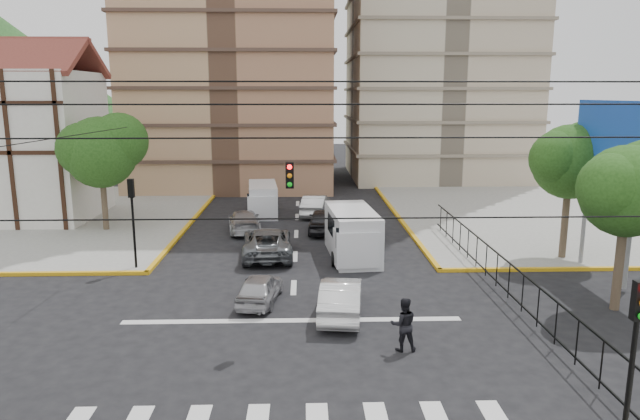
{
  "coord_description": "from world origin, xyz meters",
  "views": [
    {
      "loc": [
        0.47,
        -19.39,
        8.53
      ],
      "look_at": [
        1.12,
        2.81,
        4.0
      ],
      "focal_mm": 32.0,
      "sensor_mm": 36.0,
      "label": 1
    }
  ],
  "objects_px": {
    "van_right_lane": "(353,235)",
    "van_left_lane": "(263,200)",
    "car_silver_front_left": "(260,288)",
    "car_white_front_right": "(341,297)",
    "traffic_light_nw": "(132,208)",
    "traffic_light_se": "(634,343)",
    "pedestrian_crosswalk": "(404,324)"
  },
  "relations": [
    {
      "from": "van_right_lane",
      "to": "van_left_lane",
      "type": "distance_m",
      "value": 12.44
    },
    {
      "from": "van_right_lane",
      "to": "van_left_lane",
      "type": "xyz_separation_m",
      "value": [
        -5.5,
        11.16,
        -0.16
      ]
    },
    {
      "from": "car_silver_front_left",
      "to": "car_white_front_right",
      "type": "bearing_deg",
      "value": 163.9
    },
    {
      "from": "traffic_light_nw",
      "to": "van_left_lane",
      "type": "bearing_deg",
      "value": 67.6
    },
    {
      "from": "traffic_light_se",
      "to": "car_white_front_right",
      "type": "height_order",
      "value": "traffic_light_se"
    },
    {
      "from": "traffic_light_se",
      "to": "van_right_lane",
      "type": "bearing_deg",
      "value": 105.33
    },
    {
      "from": "pedestrian_crosswalk",
      "to": "car_silver_front_left",
      "type": "bearing_deg",
      "value": -43.01
    },
    {
      "from": "traffic_light_se",
      "to": "car_white_front_right",
      "type": "bearing_deg",
      "value": 121.8
    },
    {
      "from": "van_left_lane",
      "to": "traffic_light_se",
      "type": "bearing_deg",
      "value": -75.49
    },
    {
      "from": "car_white_front_right",
      "to": "car_silver_front_left",
      "type": "bearing_deg",
      "value": -18.2
    },
    {
      "from": "traffic_light_nw",
      "to": "van_left_lane",
      "type": "xyz_separation_m",
      "value": [
        5.34,
        12.94,
        -2.04
      ]
    },
    {
      "from": "van_left_lane",
      "to": "pedestrian_crosswalk",
      "type": "xyz_separation_m",
      "value": [
        6.27,
        -22.22,
        -0.15
      ]
    },
    {
      "from": "traffic_light_se",
      "to": "pedestrian_crosswalk",
      "type": "xyz_separation_m",
      "value": [
        -3.99,
        6.32,
        -2.18
      ]
    },
    {
      "from": "traffic_light_nw",
      "to": "van_right_lane",
      "type": "bearing_deg",
      "value": 9.37
    },
    {
      "from": "traffic_light_nw",
      "to": "traffic_light_se",
      "type": "bearing_deg",
      "value": -45.0
    },
    {
      "from": "car_white_front_right",
      "to": "pedestrian_crosswalk",
      "type": "distance_m",
      "value": 3.71
    },
    {
      "from": "pedestrian_crosswalk",
      "to": "car_white_front_right",
      "type": "bearing_deg",
      "value": -59.99
    },
    {
      "from": "car_silver_front_left",
      "to": "traffic_light_nw",
      "type": "bearing_deg",
      "value": -26.97
    },
    {
      "from": "traffic_light_nw",
      "to": "pedestrian_crosswalk",
      "type": "distance_m",
      "value": 15.02
    },
    {
      "from": "traffic_light_se",
      "to": "car_silver_front_left",
      "type": "distance_m",
      "value": 14.54
    },
    {
      "from": "van_left_lane",
      "to": "car_white_front_right",
      "type": "xyz_separation_m",
      "value": [
        4.37,
        -19.04,
        -0.34
      ]
    },
    {
      "from": "car_silver_front_left",
      "to": "car_white_front_right",
      "type": "xyz_separation_m",
      "value": [
        3.28,
        -1.5,
        0.11
      ]
    },
    {
      "from": "van_left_lane",
      "to": "car_silver_front_left",
      "type": "bearing_deg",
      "value": -91.7
    },
    {
      "from": "van_right_lane",
      "to": "traffic_light_nw",
      "type": "bearing_deg",
      "value": -175.71
    },
    {
      "from": "traffic_light_nw",
      "to": "van_right_lane",
      "type": "relative_size",
      "value": 0.75
    },
    {
      "from": "traffic_light_nw",
      "to": "car_silver_front_left",
      "type": "bearing_deg",
      "value": -35.53
    },
    {
      "from": "traffic_light_nw",
      "to": "car_silver_front_left",
      "type": "relative_size",
      "value": 1.2
    },
    {
      "from": "car_white_front_right",
      "to": "pedestrian_crosswalk",
      "type": "height_order",
      "value": "pedestrian_crosswalk"
    },
    {
      "from": "car_white_front_right",
      "to": "traffic_light_se",
      "type": "bearing_deg",
      "value": 128.25
    },
    {
      "from": "traffic_light_nw",
      "to": "car_white_front_right",
      "type": "height_order",
      "value": "traffic_light_nw"
    },
    {
      "from": "van_left_lane",
      "to": "car_silver_front_left",
      "type": "relative_size",
      "value": 1.39
    },
    {
      "from": "van_left_lane",
      "to": "pedestrian_crosswalk",
      "type": "bearing_deg",
      "value": -79.51
    }
  ]
}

